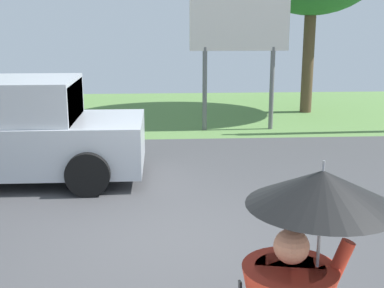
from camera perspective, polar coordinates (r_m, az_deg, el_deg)
ground_plane at (r=9.89m, az=-2.58°, el=-3.80°), size 40.00×22.00×0.20m
pickup_truck at (r=10.06m, az=-20.27°, el=1.06°), size 5.20×2.28×1.88m
roadside_billboard at (r=13.71m, az=5.29°, el=12.12°), size 2.60×0.12×3.50m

